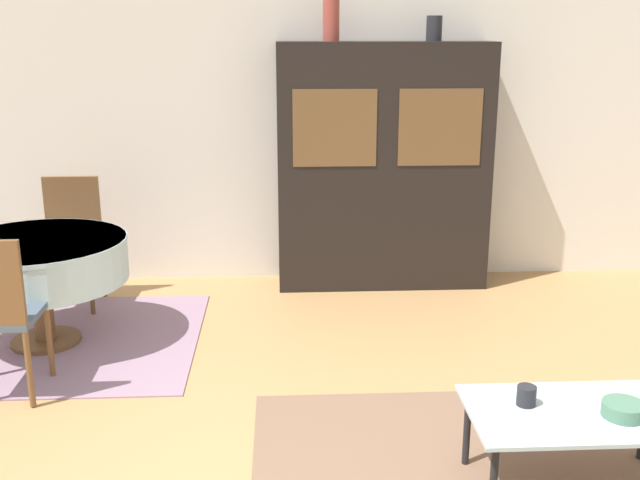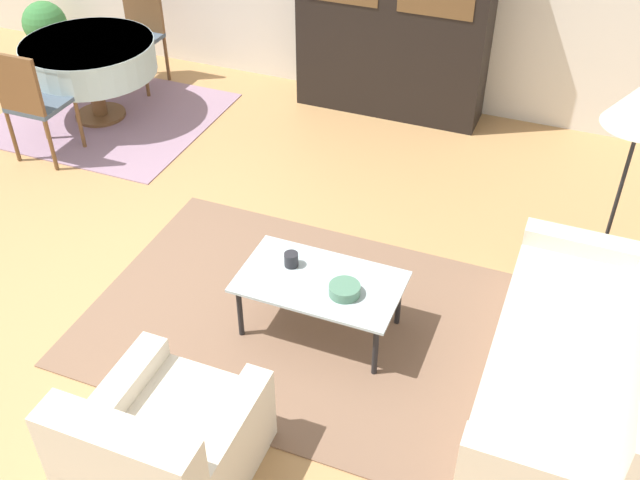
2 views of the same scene
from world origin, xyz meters
name	(u,v)px [view 2 (image 2 of 2)]	position (x,y,z in m)	size (l,w,h in m)	color
ground_plane	(127,300)	(0.00, 0.00, 0.00)	(14.00, 14.00, 0.00)	tan
area_rug	(302,321)	(1.22, 0.26, 0.01)	(2.82, 2.01, 0.01)	brown
dining_rug	(109,116)	(-1.65, 2.19, 0.01)	(2.01, 1.78, 0.01)	gray
couch	(585,366)	(3.00, 0.25, 0.29)	(0.93, 2.01, 0.84)	beige
armchair	(163,449)	(1.04, -1.16, 0.29)	(0.81, 0.91, 0.81)	beige
coffee_table	(320,285)	(1.36, 0.23, 0.39)	(1.04, 0.60, 0.42)	black
display_cabinet	(394,7)	(0.84, 3.36, 1.03)	(1.78, 0.45, 2.06)	black
dining_table	(89,58)	(-1.71, 2.16, 0.61)	(1.22, 1.22, 0.76)	brown
dining_chair_near	(31,99)	(-1.71, 1.32, 0.59)	(0.44, 0.44, 1.02)	brown
dining_chair_far	(139,28)	(-1.71, 2.99, 0.59)	(0.44, 0.44, 1.02)	brown
cup	(291,259)	(1.13, 0.30, 0.47)	(0.09, 0.09, 0.10)	#232328
bowl	(345,290)	(1.54, 0.17, 0.46)	(0.20, 0.20, 0.07)	#4C7A60
potted_plant	(46,28)	(-3.02, 3.11, 0.35)	(0.47, 0.47, 0.63)	#4C4C51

